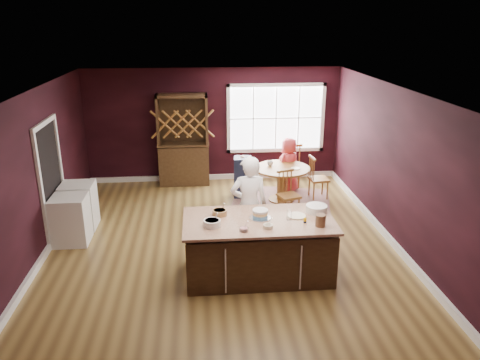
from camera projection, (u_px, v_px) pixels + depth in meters
name	position (u px, v px, depth m)	size (l,w,h in m)	color
room_shell	(221.00, 171.00, 7.85)	(7.00, 7.00, 7.00)	olive
window	(276.00, 118.00, 11.19)	(2.36, 0.10, 1.66)	white
doorway	(52.00, 182.00, 8.27)	(0.08, 1.26, 2.13)	white
kitchen_island	(258.00, 248.00, 7.16)	(2.26, 1.19, 0.92)	#301E10
dining_table	(282.00, 177.00, 10.05)	(1.19, 1.19, 0.75)	brown
baker	(249.00, 206.00, 7.70)	(0.62, 0.41, 1.70)	white
layer_cake	(260.00, 214.00, 7.04)	(0.33, 0.33, 0.14)	white
bowl_blue	(212.00, 223.00, 6.77)	(0.25, 0.25, 0.10)	white
bowl_yellow	(220.00, 212.00, 7.15)	(0.23, 0.23, 0.08)	olive
bowl_pink	(244.00, 229.00, 6.62)	(0.14, 0.14, 0.05)	silver
bowl_olive	(268.00, 226.00, 6.71)	(0.15, 0.15, 0.05)	beige
drinking_glass	(289.00, 215.00, 6.97)	(0.08, 0.08, 0.16)	white
dinner_plate	(297.00, 216.00, 7.12)	(0.28, 0.28, 0.02)	#EBE9BC
white_tub	(316.00, 209.00, 7.26)	(0.33, 0.33, 0.11)	white
stoneware_crock	(321.00, 220.00, 6.76)	(0.15, 0.15, 0.18)	brown
toy_figurine	(305.00, 220.00, 6.88)	(0.05, 0.05, 0.08)	#F3B605
rug	(281.00, 200.00, 10.23)	(2.08, 1.61, 0.01)	brown
chair_east	(319.00, 177.00, 10.21)	(0.41, 0.39, 0.97)	brown
chair_south	(289.00, 194.00, 9.29)	(0.39, 0.37, 0.94)	brown
chair_north	(290.00, 164.00, 10.88)	(0.46, 0.44, 1.10)	brown
seated_woman	(289.00, 165.00, 10.54)	(0.62, 0.40, 1.26)	#DA3B41
high_chair	(243.00, 176.00, 10.31)	(0.38, 0.38, 0.94)	black
toddler	(246.00, 161.00, 10.23)	(0.18, 0.14, 0.26)	#8CA5BF
table_plate	(296.00, 168.00, 9.91)	(0.20, 0.20, 0.01)	beige
table_cup	(270.00, 163.00, 10.10)	(0.13, 0.13, 0.10)	silver
hutch	(183.00, 140.00, 10.91)	(1.17, 0.49, 2.14)	#342211
washer	(71.00, 220.00, 8.19)	(0.59, 0.57, 0.86)	white
dryer	(79.00, 206.00, 8.79)	(0.60, 0.58, 0.87)	white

